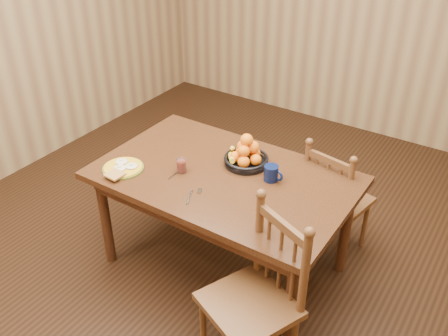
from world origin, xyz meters
The scene contains 10 objects.
room centered at (0.00, 0.00, 1.35)m, with size 4.52×5.02×2.72m.
dining_table centered at (0.00, 0.00, 0.67)m, with size 1.60×1.00×0.75m.
chair_far centered at (0.54, 0.56, 0.43)m, with size 0.46×0.45×0.88m.
chair_near centered at (0.57, -0.56, 0.48)m, with size 0.58×0.57×0.99m.
breakfast_plate centered at (-0.57, -0.30, 0.76)m, with size 0.26×0.29×0.04m.
fork centered at (-0.03, -0.29, 0.75)m, with size 0.07×0.18×0.00m.
spoon centered at (-0.27, -0.13, 0.75)m, with size 0.04×0.16×0.01m.
coffee_mug centered at (0.28, 0.11, 0.80)m, with size 0.13×0.09×0.10m.
juice_glass centered at (-0.24, -0.12, 0.79)m, with size 0.06×0.06×0.09m.
fruit_bowl centered at (0.05, 0.19, 0.82)m, with size 0.29×0.29×0.22m.
Camera 1 is at (1.44, -2.19, 2.46)m, focal length 40.00 mm.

